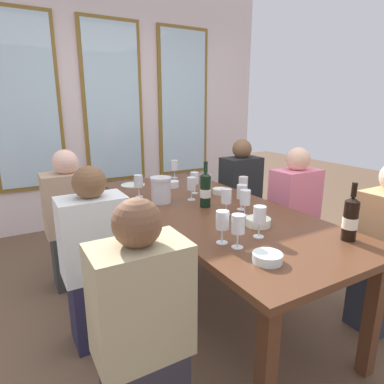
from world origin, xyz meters
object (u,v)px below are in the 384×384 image
wine_glass_8 (238,226)px  wine_glass_10 (222,221)px  tasting_bowl_0 (267,258)px  tasting_bowl_1 (172,184)px  wine_bottle_0 (205,190)px  wine_glass_5 (207,182)px  white_plate_0 (133,185)px  seated_person_0 (96,262)px  seated_person_1 (293,217)px  seated_person_2 (142,336)px  metal_pitcher (161,190)px  wine_glass_1 (194,179)px  wine_glass_9 (243,183)px  wine_glass_7 (226,197)px  wine_glass_0 (242,192)px  seated_person_3 (384,252)px  tasting_bowl_2 (220,191)px  wine_glass_11 (260,217)px  dining_table (211,217)px  wine_bottle_1 (350,219)px  wine_glass_4 (139,182)px  tasting_bowl_3 (258,222)px  wine_glass_6 (174,166)px  seated_person_4 (71,223)px  wine_glass_2 (192,185)px  wine_glass_3 (245,199)px

wine_glass_8 → wine_glass_10: same height
tasting_bowl_0 → tasting_bowl_1: tasting_bowl_1 is taller
wine_bottle_0 → wine_glass_5: size_ratio=1.85×
white_plate_0 → seated_person_0: bearing=-122.5°
seated_person_1 → seated_person_2: (-1.63, -0.74, 0.00)m
white_plate_0 → metal_pitcher: (-0.00, -0.60, 0.09)m
white_plate_0 → seated_person_2: (-0.57, -1.63, -0.22)m
wine_glass_1 → wine_glass_9: bearing=-54.1°
wine_glass_7 → wine_glass_8: bearing=-118.9°
wine_glass_1 → wine_glass_0: bearing=-83.1°
wine_glass_0 → seated_person_3: bearing=-43.8°
tasting_bowl_2 → wine_glass_11: wine_glass_11 is taller
wine_bottle_0 → wine_glass_5: (0.14, 0.21, -0.01)m
dining_table → seated_person_1: 0.83m
wine_bottle_0 → tasting_bowl_0: (-0.20, -0.85, -0.10)m
dining_table → seated_person_0: bearing=-179.8°
metal_pitcher → wine_glass_10: size_ratio=1.09×
seated_person_2 → tasting_bowl_1: bearing=59.1°
wine_bottle_1 → wine_glass_9: (0.00, 0.90, 0.00)m
white_plate_0 → wine_bottle_1: size_ratio=0.67×
seated_person_1 → seated_person_2: 1.79m
tasting_bowl_0 → wine_glass_8: wine_glass_8 is taller
wine_glass_7 → wine_glass_9: 0.40m
wine_glass_5 → wine_glass_10: 0.88m
wine_glass_10 → tasting_bowl_2: bearing=56.0°
wine_glass_4 → seated_person_1: 1.31m
wine_bottle_1 → wine_glass_8: wine_bottle_1 is taller
white_plate_0 → tasting_bowl_3: 1.36m
wine_glass_0 → wine_glass_8: size_ratio=1.00×
wine_glass_6 → seated_person_3: size_ratio=0.16×
dining_table → seated_person_2: size_ratio=1.98×
wine_glass_1 → wine_glass_9: 0.40m
metal_pitcher → tasting_bowl_2: size_ratio=1.53×
wine_glass_7 → wine_glass_6: bearing=79.5°
tasting_bowl_1 → wine_glass_1: 0.30m
wine_glass_0 → wine_glass_6: 1.13m
tasting_bowl_1 → wine_glass_6: (0.19, 0.32, 0.09)m
wine_bottle_0 → wine_glass_7: size_ratio=1.85×
tasting_bowl_3 → metal_pitcher: bearing=112.4°
wine_glass_11 → dining_table: bearing=83.6°
wine_bottle_1 → seated_person_4: (-1.14, 1.61, -0.33)m
wine_glass_0 → metal_pitcher: bearing=133.6°
wine_bottle_1 → seated_person_4: 2.00m
wine_glass_7 → wine_glass_9: size_ratio=1.00×
wine_glass_5 → seated_person_3: size_ratio=0.16×
wine_glass_11 → wine_glass_2: bearing=87.0°
tasting_bowl_2 → seated_person_2: bearing=-136.6°
metal_pitcher → wine_bottle_0: 0.34m
wine_glass_3 → wine_glass_11: 0.34m
wine_glass_3 → wine_glass_8: 0.49m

